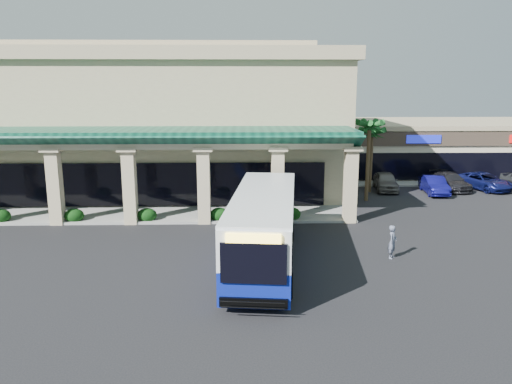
{
  "coord_description": "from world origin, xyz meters",
  "views": [
    {
      "loc": [
        -0.64,
        -24.7,
        8.39
      ],
      "look_at": [
        0.15,
        4.01,
        2.2
      ],
      "focal_mm": 35.0,
      "sensor_mm": 36.0,
      "label": 1
    }
  ],
  "objects_px": {
    "pedestrian": "(392,242)",
    "car_red": "(450,181)",
    "car_silver": "(386,181)",
    "car_white": "(434,185)",
    "transit_bus": "(264,229)",
    "car_gray": "(484,181)"
  },
  "relations": [
    {
      "from": "car_silver",
      "to": "car_white",
      "type": "height_order",
      "value": "car_silver"
    },
    {
      "from": "transit_bus",
      "to": "car_silver",
      "type": "xyz_separation_m",
      "value": [
        10.59,
        16.6,
        -0.96
      ]
    },
    {
      "from": "transit_bus",
      "to": "car_gray",
      "type": "relative_size",
      "value": 2.5
    },
    {
      "from": "pedestrian",
      "to": "car_silver",
      "type": "relative_size",
      "value": 0.38
    },
    {
      "from": "car_silver",
      "to": "car_gray",
      "type": "xyz_separation_m",
      "value": [
        8.11,
        0.07,
        -0.06
      ]
    },
    {
      "from": "pedestrian",
      "to": "car_white",
      "type": "height_order",
      "value": "pedestrian"
    },
    {
      "from": "car_silver",
      "to": "car_white",
      "type": "xyz_separation_m",
      "value": [
        3.44,
        -1.42,
        -0.05
      ]
    },
    {
      "from": "car_white",
      "to": "car_red",
      "type": "height_order",
      "value": "car_white"
    },
    {
      "from": "car_silver",
      "to": "car_red",
      "type": "distance_m",
      "value": 5.37
    },
    {
      "from": "car_red",
      "to": "transit_bus",
      "type": "bearing_deg",
      "value": -138.89
    },
    {
      "from": "car_white",
      "to": "car_gray",
      "type": "distance_m",
      "value": 4.9
    },
    {
      "from": "pedestrian",
      "to": "car_gray",
      "type": "relative_size",
      "value": 0.34
    },
    {
      "from": "transit_bus",
      "to": "car_red",
      "type": "xyz_separation_m",
      "value": [
        15.96,
        16.73,
        -1.02
      ]
    },
    {
      "from": "car_gray",
      "to": "car_red",
      "type": "bearing_deg",
      "value": 158.62
    },
    {
      "from": "transit_bus",
      "to": "car_red",
      "type": "height_order",
      "value": "transit_bus"
    },
    {
      "from": "pedestrian",
      "to": "car_silver",
      "type": "xyz_separation_m",
      "value": [
        4.24,
        16.12,
        -0.09
      ]
    },
    {
      "from": "transit_bus",
      "to": "car_red",
      "type": "distance_m",
      "value": 23.14
    },
    {
      "from": "pedestrian",
      "to": "car_red",
      "type": "distance_m",
      "value": 18.88
    },
    {
      "from": "car_white",
      "to": "car_gray",
      "type": "xyz_separation_m",
      "value": [
        4.67,
        1.49,
        -0.01
      ]
    },
    {
      "from": "car_gray",
      "to": "car_white",
      "type": "bearing_deg",
      "value": 177.76
    },
    {
      "from": "pedestrian",
      "to": "car_white",
      "type": "relative_size",
      "value": 0.4
    },
    {
      "from": "pedestrian",
      "to": "car_gray",
      "type": "bearing_deg",
      "value": -5.44
    }
  ]
}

